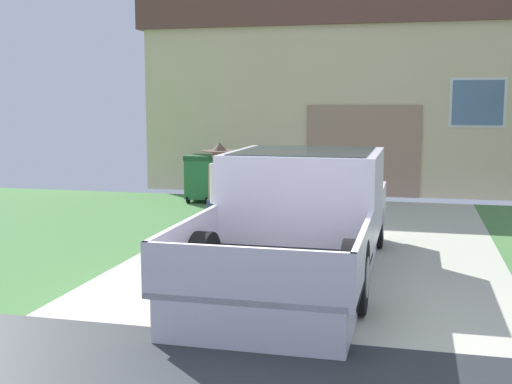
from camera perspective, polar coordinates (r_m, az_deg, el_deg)
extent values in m
cube|color=#B5B7A0|center=(10.71, 6.25, -4.38)|extent=(5.20, 9.00, 0.06)
cube|color=silver|center=(8.50, 3.59, -5.94)|extent=(1.82, 5.31, 0.42)
cube|color=silver|center=(8.93, 4.32, -0.13)|extent=(1.97, 2.06, 1.15)
cube|color=#1E2833|center=(8.89, 4.34, 2.06)|extent=(1.74, 1.90, 0.48)
cube|color=silver|center=(10.48, 5.69, -0.68)|extent=(1.97, 1.02, 0.53)
cube|color=black|center=(6.97, 1.34, -6.98)|extent=(1.97, 2.23, 0.06)
cube|color=silver|center=(7.17, -6.15, -4.63)|extent=(0.06, 2.22, 0.54)
cube|color=silver|center=(6.78, 9.30, -5.43)|extent=(0.06, 2.22, 0.54)
cube|color=silver|center=(5.89, -0.94, -7.35)|extent=(1.97, 0.06, 0.54)
cube|color=black|center=(9.83, -1.23, 2.11)|extent=(0.10, 0.18, 0.20)
cylinder|color=black|center=(10.53, 0.94, -2.16)|extent=(0.26, 0.80, 0.80)
cylinder|color=#9E9EA3|center=(10.53, 0.94, -2.16)|extent=(0.28, 0.44, 0.44)
cylinder|color=black|center=(10.29, 10.28, -2.52)|extent=(0.26, 0.80, 0.80)
cylinder|color=#9E9EA3|center=(10.29, 10.28, -2.52)|extent=(0.28, 0.44, 0.44)
cylinder|color=black|center=(7.41, -4.80, -6.50)|extent=(0.26, 0.80, 0.80)
cylinder|color=#9E9EA3|center=(7.41, -4.80, -6.50)|extent=(0.28, 0.44, 0.44)
cylinder|color=black|center=(7.07, 8.58, -7.27)|extent=(0.26, 0.80, 0.80)
cylinder|color=#9E9EA3|center=(7.07, 8.58, -7.27)|extent=(0.28, 0.44, 0.44)
cylinder|color=navy|center=(9.60, -3.83, -3.10)|extent=(0.15, 0.15, 0.82)
cylinder|color=navy|center=(9.38, -2.46, -3.35)|extent=(0.15, 0.15, 0.82)
cylinder|color=silver|center=(9.38, -3.18, 0.77)|extent=(0.28, 0.28, 0.57)
cylinder|color=brown|center=(9.51, -3.89, 0.60)|extent=(0.09, 0.09, 0.59)
cylinder|color=brown|center=(9.27, -2.45, 0.42)|extent=(0.09, 0.09, 0.59)
sphere|color=brown|center=(9.34, -3.20, 3.28)|extent=(0.22, 0.22, 0.22)
cylinder|color=brown|center=(9.34, -3.20, 3.58)|extent=(0.51, 0.51, 0.01)
cone|color=brown|center=(9.33, -3.21, 3.95)|extent=(0.23, 0.23, 0.12)
cube|color=beige|center=(9.31, -2.82, -5.33)|extent=(0.30, 0.18, 0.22)
torus|color=beige|center=(9.27, -2.82, -4.37)|extent=(0.27, 0.02, 0.27)
cube|color=beige|center=(18.41, 7.27, 7.11)|extent=(9.23, 5.31, 4.01)
cube|color=brown|center=(18.54, 7.41, 14.89)|extent=(9.59, 5.52, 1.01)
cube|color=#93755B|center=(15.69, 9.25, 3.53)|extent=(2.67, 0.06, 2.14)
cube|color=slate|center=(15.66, 18.70, 7.36)|extent=(1.10, 0.05, 1.00)
cube|color=silver|center=(15.67, 18.70, 7.36)|extent=(1.23, 0.02, 1.12)
cube|color=#286B38|center=(14.72, -4.77, 1.17)|extent=(0.58, 0.68, 0.86)
cube|color=#1C4A27|center=(14.68, -4.79, 3.03)|extent=(0.60, 0.71, 0.10)
cylinder|color=black|center=(14.60, -5.91, -0.61)|extent=(0.05, 0.18, 0.18)
cylinder|color=black|center=(14.46, -4.26, -0.67)|extent=(0.05, 0.18, 0.18)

